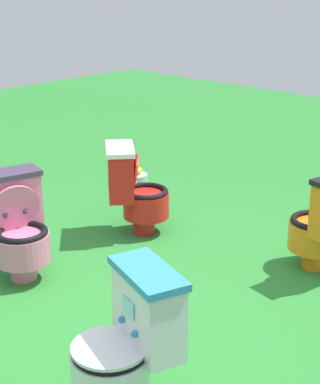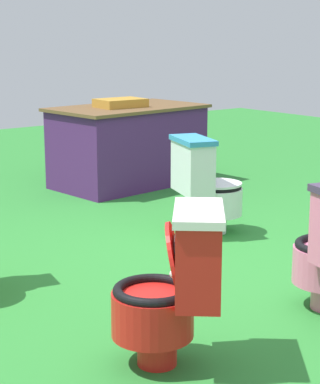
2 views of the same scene
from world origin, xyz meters
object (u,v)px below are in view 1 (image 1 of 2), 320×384
object	(u,v)px
toilet_pink	(16,225)
lemon_bucket	(136,185)
toilet_red	(134,189)
toilet_white	(127,343)

from	to	relation	value
toilet_pink	lemon_bucket	distance (m)	1.76
toilet_red	lemon_bucket	size ratio (longest dim) A/B	2.63
toilet_pink	toilet_white	world-z (taller)	same
toilet_pink	lemon_bucket	xyz separation A→B (m)	(-1.66, -0.53, -0.26)
toilet_red	toilet_pink	bearing A→B (deg)	-52.95
lemon_bucket	toilet_pink	bearing A→B (deg)	17.61
toilet_red	lemon_bucket	xyz separation A→B (m)	(-0.60, -0.59, -0.26)
toilet_pink	lemon_bucket	size ratio (longest dim) A/B	2.63
toilet_white	lemon_bucket	world-z (taller)	toilet_white
toilet_white	lemon_bucket	distance (m)	2.98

